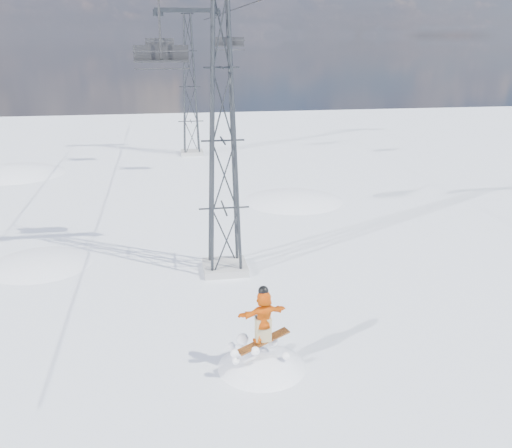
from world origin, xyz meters
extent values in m
plane|color=white|center=(0.00, 0.00, 0.00)|extent=(120.00, 120.00, 0.00)
sphere|color=white|center=(-7.00, 10.00, -7.65)|extent=(16.00, 16.00, 16.00)
sphere|color=white|center=(6.00, 18.00, -9.50)|extent=(20.00, 20.00, 20.00)
sphere|color=white|center=(-12.00, 28.00, -10.40)|extent=(22.00, 22.00, 22.00)
cube|color=#999999|center=(0.80, 8.00, 0.15)|extent=(1.80, 1.80, 0.30)
cube|color=#999999|center=(0.80, 33.00, 0.15)|extent=(1.80, 1.80, 0.30)
cube|color=#272A2D|center=(0.80, 33.00, 11.25)|extent=(5.00, 0.35, 0.35)
cube|color=#272A2D|center=(-1.40, 33.00, 11.05)|extent=(0.80, 0.25, 0.50)
cube|color=#272A2D|center=(3.00, 33.00, 11.05)|extent=(0.80, 0.25, 0.50)
cylinder|color=black|center=(-1.40, 19.50, 10.85)|extent=(0.06, 51.00, 0.06)
cylinder|color=black|center=(3.00, 19.50, 10.85)|extent=(0.06, 51.00, 0.06)
sphere|color=white|center=(1.07, 0.54, -1.75)|extent=(4.40, 4.40, 4.40)
cube|color=#A35115|center=(1.07, 0.24, 1.04)|extent=(1.62, 0.82, 0.38)
imported|color=#E95E0A|center=(1.07, 0.24, 1.84)|extent=(1.52, 0.77, 1.57)
cube|color=#9C8A60|center=(1.07, 0.24, 1.42)|extent=(0.50, 0.42, 0.72)
sphere|color=black|center=(1.07, 0.24, 2.61)|extent=(0.29, 0.29, 0.29)
cylinder|color=black|center=(-1.40, 10.29, 9.62)|extent=(0.09, 0.09, 2.46)
cube|color=black|center=(-1.40, 10.29, 8.39)|extent=(2.23, 0.50, 0.09)
cube|color=black|center=(-1.40, 10.54, 8.73)|extent=(2.23, 0.07, 0.61)
cylinder|color=black|center=(-1.40, 10.01, 8.11)|extent=(2.23, 0.07, 0.07)
cylinder|color=black|center=(-1.40, 9.96, 8.78)|extent=(2.23, 0.06, 0.06)
cylinder|color=black|center=(3.00, 23.89, 9.81)|extent=(0.08, 0.08, 2.09)
cube|color=black|center=(3.00, 23.89, 8.76)|extent=(1.90, 0.43, 0.08)
cube|color=black|center=(3.00, 24.10, 9.05)|extent=(1.90, 0.06, 0.52)
cylinder|color=black|center=(3.00, 23.66, 8.52)|extent=(1.90, 0.06, 0.06)
cylinder|color=black|center=(3.00, 23.61, 9.09)|extent=(1.90, 0.05, 0.05)
cylinder|color=black|center=(-1.40, 27.88, 9.75)|extent=(0.08, 0.08, 2.20)
cube|color=black|center=(-1.40, 27.88, 8.65)|extent=(2.00, 0.45, 0.08)
cube|color=black|center=(-1.40, 28.10, 8.95)|extent=(2.00, 0.06, 0.55)
cylinder|color=black|center=(-1.40, 27.63, 8.40)|extent=(2.00, 0.06, 0.06)
cylinder|color=black|center=(-1.40, 27.58, 9.00)|extent=(2.00, 0.05, 0.05)
camera|label=1|loc=(-1.48, -14.03, 9.38)|focal=40.00mm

